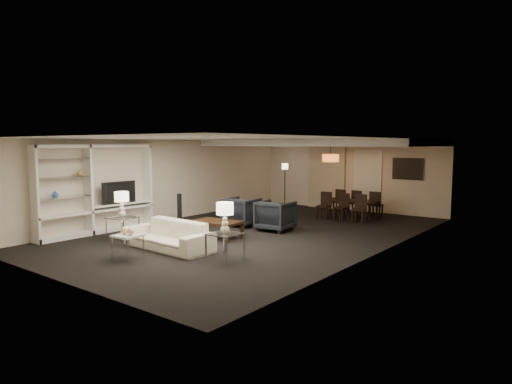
{
  "coord_description": "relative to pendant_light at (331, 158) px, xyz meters",
  "views": [
    {
      "loc": [
        7.36,
        -9.48,
        2.36
      ],
      "look_at": [
        0.0,
        0.0,
        1.1
      ],
      "focal_mm": 32.0,
      "sensor_mm": 36.0,
      "label": 1
    }
  ],
  "objects": [
    {
      "name": "floor",
      "position": [
        -0.3,
        -3.5,
        -1.92
      ],
      "size": [
        11.0,
        11.0,
        0.0
      ],
      "primitive_type": "plane",
      "color": "black",
      "rests_on": "ground"
    },
    {
      "name": "ceiling",
      "position": [
        -0.3,
        -3.5,
        0.58
      ],
      "size": [
        7.0,
        11.0,
        0.02
      ],
      "primitive_type": "cube",
      "color": "silver",
      "rests_on": "ground"
    },
    {
      "name": "wall_back",
      "position": [
        -0.3,
        2.0,
        -0.67
      ],
      "size": [
        7.0,
        0.02,
        2.5
      ],
      "primitive_type": "cube",
      "color": "beige",
      "rests_on": "ground"
    },
    {
      "name": "wall_front",
      "position": [
        -0.3,
        -9.0,
        -0.67
      ],
      "size": [
        7.0,
        0.02,
        2.5
      ],
      "primitive_type": "cube",
      "color": "beige",
      "rests_on": "ground"
    },
    {
      "name": "wall_left",
      "position": [
        -3.8,
        -3.5,
        -0.67
      ],
      "size": [
        0.02,
        11.0,
        2.5
      ],
      "primitive_type": "cube",
      "color": "beige",
      "rests_on": "ground"
    },
    {
      "name": "wall_right",
      "position": [
        3.2,
        -3.5,
        -0.67
      ],
      "size": [
        0.02,
        11.0,
        2.5
      ],
      "primitive_type": "cube",
      "color": "beige",
      "rests_on": "ground"
    },
    {
      "name": "ceiling_soffit",
      "position": [
        -0.3,
        0.0,
        0.48
      ],
      "size": [
        7.0,
        4.0,
        0.2
      ],
      "primitive_type": "cube",
      "color": "silver",
      "rests_on": "ceiling"
    },
    {
      "name": "curtains",
      "position": [
        -1.2,
        1.92,
        -0.72
      ],
      "size": [
        1.5,
        0.12,
        2.4
      ],
      "primitive_type": "cube",
      "color": "beige",
      "rests_on": "wall_back"
    },
    {
      "name": "door",
      "position": [
        0.4,
        1.97,
        -0.87
      ],
      "size": [
        0.9,
        0.05,
        2.1
      ],
      "primitive_type": "cube",
      "color": "silver",
      "rests_on": "wall_back"
    },
    {
      "name": "painting",
      "position": [
        1.8,
        1.96,
        -0.37
      ],
      "size": [
        0.95,
        0.04,
        0.65
      ],
      "primitive_type": "cube",
      "color": "#142D38",
      "rests_on": "wall_back"
    },
    {
      "name": "media_unit",
      "position": [
        -3.61,
        -6.1,
        -0.74
      ],
      "size": [
        0.38,
        3.4,
        2.35
      ],
      "primitive_type": null,
      "color": "white",
      "rests_on": "wall_left"
    },
    {
      "name": "pendant_light",
      "position": [
        0.0,
        0.0,
        0.0
      ],
      "size": [
        0.52,
        0.52,
        0.24
      ],
      "primitive_type": "cylinder",
      "color": "#D8591E",
      "rests_on": "ceiling_soffit"
    },
    {
      "name": "sofa",
      "position": [
        -0.68,
        -6.21,
        -1.6
      ],
      "size": [
        2.25,
        0.95,
        0.65
      ],
      "primitive_type": "imported",
      "rotation": [
        0.0,
        0.0,
        -0.04
      ],
      "color": "beige",
      "rests_on": "floor"
    },
    {
      "name": "coffee_table",
      "position": [
        -0.68,
        -4.61,
        -1.7
      ],
      "size": [
        1.27,
        0.81,
        0.44
      ],
      "primitive_type": null,
      "rotation": [
        0.0,
        0.0,
        0.08
      ],
      "color": "black",
      "rests_on": "floor"
    },
    {
      "name": "armchair_left",
      "position": [
        -1.28,
        -2.91,
        -1.51
      ],
      "size": [
        0.94,
        0.97,
        0.83
      ],
      "primitive_type": "imported",
      "rotation": [
        0.0,
        0.0,
        3.21
      ],
      "color": "black",
      "rests_on": "floor"
    },
    {
      "name": "armchair_right",
      "position": [
        -0.08,
        -2.91,
        -1.51
      ],
      "size": [
        0.96,
        0.98,
        0.83
      ],
      "primitive_type": "imported",
      "rotation": [
        0.0,
        0.0,
        3.23
      ],
      "color": "black",
      "rests_on": "floor"
    },
    {
      "name": "side_table_left",
      "position": [
        -2.38,
        -6.21,
        -1.64
      ],
      "size": [
        0.68,
        0.68,
        0.57
      ],
      "primitive_type": null,
      "rotation": [
        0.0,
        0.0,
        0.12
      ],
      "color": "white",
      "rests_on": "floor"
    },
    {
      "name": "side_table_right",
      "position": [
        1.02,
        -6.21,
        -1.64
      ],
      "size": [
        0.61,
        0.61,
        0.57
      ],
      "primitive_type": null,
      "rotation": [
        0.0,
        0.0,
        0.0
      ],
      "color": "white",
      "rests_on": "floor"
    },
    {
      "name": "table_lamp_left",
      "position": [
        -2.38,
        -6.21,
        -1.04
      ],
      "size": [
        0.36,
        0.36,
        0.63
      ],
      "primitive_type": null,
      "rotation": [
        0.0,
        0.0,
        0.03
      ],
      "color": "silver",
      "rests_on": "side_table_left"
    },
    {
      "name": "table_lamp_right",
      "position": [
        1.02,
        -6.21,
        -1.04
      ],
      "size": [
        0.35,
        0.35,
        0.63
      ],
      "primitive_type": null,
      "rotation": [
        0.0,
        0.0,
        0.0
      ],
      "color": "white",
      "rests_on": "side_table_right"
    },
    {
      "name": "marble_table",
      "position": [
        -0.68,
        -7.31,
        -1.67
      ],
      "size": [
        0.54,
        0.54,
        0.51
      ],
      "primitive_type": null,
      "rotation": [
        0.0,
        0.0,
        0.07
      ],
      "color": "white",
      "rests_on": "floor"
    },
    {
      "name": "gold_gourd_a",
      "position": [
        -0.78,
        -7.31,
        -1.33
      ],
      "size": [
        0.16,
        0.16,
        0.16
      ],
      "primitive_type": "sphere",
      "color": "#E0C676",
      "rests_on": "marble_table"
    },
    {
      "name": "gold_gourd_b",
      "position": [
        -0.58,
        -7.31,
        -1.34
      ],
      "size": [
        0.14,
        0.14,
        0.14
      ],
      "primitive_type": "sphere",
      "color": "tan",
      "rests_on": "marble_table"
    },
    {
      "name": "television",
      "position": [
        -3.58,
        -5.51,
        -0.87
      ],
      "size": [
        1.04,
        0.14,
        0.6
      ],
      "primitive_type": "imported",
      "rotation": [
        0.0,
        0.0,
        1.57
      ],
      "color": "black",
      "rests_on": "media_unit"
    },
    {
      "name": "vase_blue",
      "position": [
        -3.61,
        -7.26,
        -0.77
      ],
      "size": [
        0.17,
        0.17,
        0.17
      ],
      "primitive_type": "imported",
      "color": "blue",
      "rests_on": "media_unit"
    },
    {
      "name": "vase_amber",
      "position": [
        -3.61,
        -6.57,
        -0.28
      ],
      "size": [
        0.16,
        0.16,
        0.17
      ],
      "primitive_type": "imported",
      "color": "#AE8F3A",
      "rests_on": "media_unit"
    },
    {
      "name": "floor_speaker",
      "position": [
        -2.72,
        -4.01,
        -1.45
      ],
      "size": [
        0.13,
        0.13,
        0.94
      ],
      "primitive_type": "cube",
      "rotation": [
        0.0,
        0.0,
        -0.33
      ],
      "color": "black",
      "rests_on": "floor"
    },
    {
      "name": "dining_table",
      "position": [
        0.59,
        0.29,
        -1.63
      ],
      "size": [
        1.72,
        1.09,
        0.57
      ],
      "primitive_type": "imported",
      "rotation": [
        0.0,
        0.0,
        0.11
      ],
      "color": "black",
      "rests_on": "floor"
    },
    {
      "name": "chair_nl",
      "position": [
        -0.01,
        -0.36,
        -1.49
      ],
      "size": [
        0.42,
        0.42,
        0.85
      ],
      "primitive_type": null,
      "rotation": [
        0.0,
        0.0,
        0.06
      ],
      "color": "black",
      "rests_on": "floor"
    },
    {
      "name": "chair_nm",
      "position": [
        0.59,
        -0.36,
        -1.49
      ],
      "size": [
        0.44,
        0.44,
        0.85
      ],
      "primitive_type": null,
      "rotation": [
        0.0,
        0.0,
        -0.13
      ],
      "color": "black",
      "rests_on": "floor"
    },
    {
      "name": "chair_nr",
      "position": [
        1.19,
        -0.36,
        -1.49
      ],
      "size": [
        0.44,
        0.44,
        0.85
      ],
      "primitive_type": null,
      "rotation": [
        0.0,
        0.0,
        0.14
      ],
      "color": "black",
      "rests_on": "floor"
    },
    {
      "name": "chair_fl",
      "position": [
        -0.01,
        0.94,
        -1.49
      ],
      "size": [
        0.4,
        0.4,
        0.85
      ],
      "primitive_type": null,
      "rotation": [
        0.0,
        0.0,
        3.12
      ],
      "color": "black",
      "rests_on": "floor"
    },
    {
      "name": "chair_fm",
      "position": [
        0.59,
        0.94,
        -1.49
      ],
      "size": [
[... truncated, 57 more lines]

